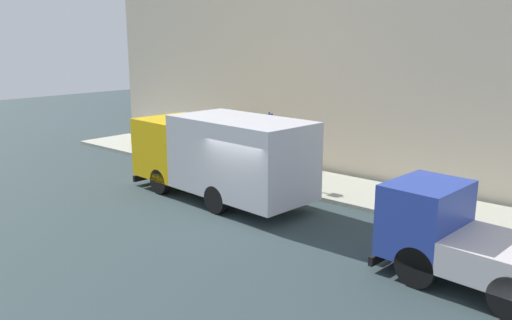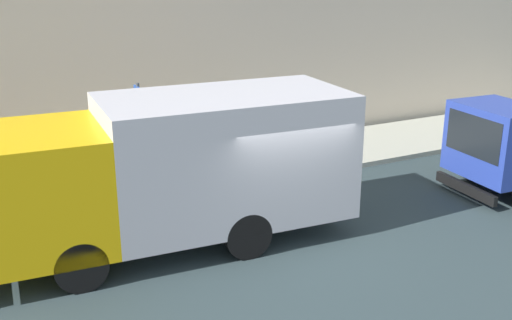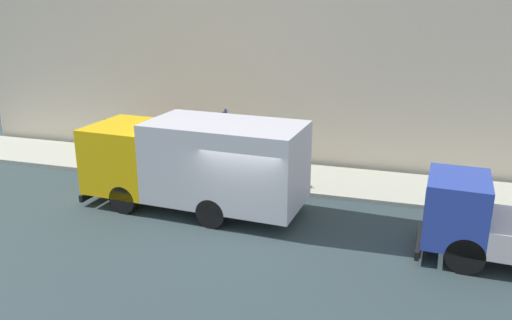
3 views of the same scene
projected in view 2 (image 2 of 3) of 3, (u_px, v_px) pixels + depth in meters
ground at (282, 240)px, 12.62m from camera, size 80.00×80.00×0.00m
sidewalk at (199, 172)px, 16.49m from camera, size 3.22×30.00×0.14m
large_utility_truck at (175, 166)px, 11.99m from camera, size 3.03×7.48×3.02m
traffic_cone_orange at (0, 203)px, 13.31m from camera, size 0.47×0.47×0.67m
street_sign_post at (140, 131)px, 14.19m from camera, size 0.44×0.08×2.73m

